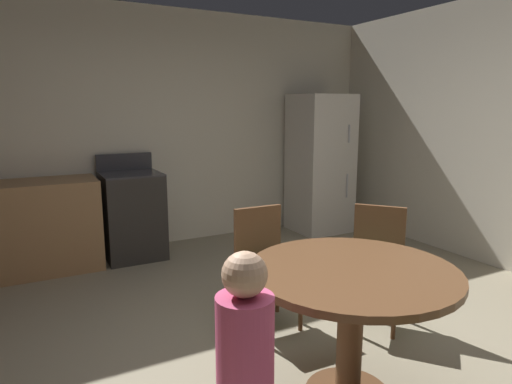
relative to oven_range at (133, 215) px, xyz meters
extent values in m
plane|color=gray|center=(0.39, -2.75, -0.47)|extent=(14.00, 14.00, 0.00)
cube|color=silver|center=(0.39, 0.40, 0.88)|extent=(5.88, 0.12, 2.70)
cube|color=#2D2B28|center=(0.00, 0.00, -0.02)|extent=(0.60, 0.60, 0.90)
cube|color=#38383D|center=(0.00, 0.00, 0.44)|extent=(0.60, 0.60, 0.02)
cube|color=#38383D|center=(0.00, 0.28, 0.54)|extent=(0.60, 0.04, 0.18)
cube|color=silver|center=(2.41, -0.05, 0.41)|extent=(0.68, 0.66, 1.76)
cylinder|color=#B2B2B7|center=(2.59, -0.39, 0.81)|extent=(0.02, 0.02, 0.22)
cylinder|color=#B2B2B7|center=(2.59, -0.39, 0.16)|extent=(0.02, 0.02, 0.30)
cylinder|color=brown|center=(0.50, -2.97, -0.11)|extent=(0.14, 0.14, 0.72)
cylinder|color=brown|center=(0.50, -2.97, 0.27)|extent=(1.12, 1.12, 0.04)
cylinder|color=brown|center=(0.69, -2.22, -0.25)|extent=(0.03, 0.03, 0.43)
cylinder|color=brown|center=(0.35, -2.21, -0.25)|extent=(0.03, 0.03, 0.43)
cylinder|color=brown|center=(0.69, -1.88, -0.25)|extent=(0.03, 0.03, 0.43)
cylinder|color=brown|center=(0.35, -1.87, -0.25)|extent=(0.03, 0.03, 0.43)
cube|color=#4C704C|center=(0.52, -2.05, -0.02)|extent=(0.41, 0.41, 0.05)
cube|color=brown|center=(0.52, -1.87, 0.19)|extent=(0.38, 0.04, 0.42)
cylinder|color=brown|center=(1.20, -2.62, -0.25)|extent=(0.03, 0.03, 0.43)
cylinder|color=brown|center=(0.98, -2.36, -0.25)|extent=(0.03, 0.03, 0.43)
cylinder|color=brown|center=(1.46, -2.41, -0.25)|extent=(0.03, 0.03, 0.43)
cylinder|color=brown|center=(1.24, -2.15, -0.25)|extent=(0.03, 0.03, 0.43)
cube|color=#4C704C|center=(1.22, -2.39, -0.02)|extent=(0.56, 0.56, 0.05)
cube|color=brown|center=(1.36, -2.27, 0.19)|extent=(0.27, 0.32, 0.42)
cylinder|color=#D14C7A|center=(-0.32, -3.35, 0.24)|extent=(0.29, 0.29, 0.42)
sphere|color=#D6A884|center=(-0.32, -3.35, 0.54)|extent=(0.17, 0.17, 0.17)
camera|label=1|loc=(-1.00, -4.71, 1.13)|focal=31.13mm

